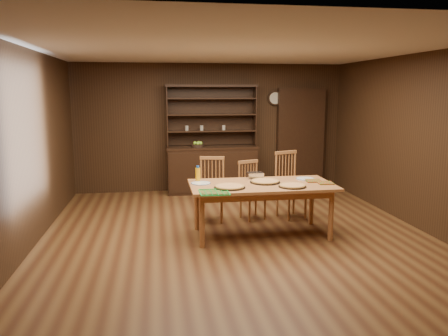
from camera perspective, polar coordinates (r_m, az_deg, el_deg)
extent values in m
plane|color=brown|center=(6.38, 1.62, -8.64)|extent=(6.00, 6.00, 0.00)
plane|color=silver|center=(6.08, 1.74, 15.30)|extent=(6.00, 6.00, 0.00)
plane|color=#341F10|center=(9.04, -1.79, 5.28)|extent=(5.50, 0.00, 5.50)
plane|color=#341F10|center=(3.23, 11.40, -3.34)|extent=(5.50, 0.00, 5.50)
plane|color=#341F10|center=(6.21, -24.14, 2.31)|extent=(0.00, 6.00, 6.00)
plane|color=#341F10|center=(7.12, 24.03, 3.18)|extent=(0.00, 6.00, 6.00)
cube|color=black|center=(8.90, -1.55, -0.31)|extent=(1.80, 0.50, 0.90)
cube|color=black|center=(8.83, -1.57, 2.69)|extent=(1.84, 0.52, 0.04)
cube|color=black|center=(9.00, -1.77, 6.86)|extent=(1.80, 0.02, 1.20)
cube|color=black|center=(8.78, -7.46, 6.70)|extent=(0.02, 0.32, 1.20)
cube|color=black|center=(9.00, 4.02, 6.84)|extent=(0.02, 0.32, 1.20)
cube|color=black|center=(8.84, -1.67, 10.69)|extent=(1.84, 0.34, 0.05)
cylinder|color=gray|center=(8.82, -4.88, 5.22)|extent=(0.07, 0.07, 0.10)
cylinder|color=gray|center=(8.84, -2.93, 5.25)|extent=(0.07, 0.07, 0.10)
cube|color=black|center=(9.39, 9.90, 3.78)|extent=(1.00, 0.18, 2.10)
cylinder|color=black|center=(9.24, 6.67, 9.05)|extent=(0.30, 0.04, 0.30)
cylinder|color=beige|center=(9.22, 6.71, 9.04)|extent=(0.24, 0.01, 0.24)
cube|color=#B5703F|center=(6.19, 4.94, -2.25)|extent=(2.02, 1.01, 0.04)
cylinder|color=#B5703F|center=(5.76, -2.89, -6.98)|extent=(0.07, 0.07, 0.71)
cylinder|color=#B5703F|center=(6.50, -3.59, -5.03)|extent=(0.07, 0.07, 0.71)
cylinder|color=#B5703F|center=(6.19, 13.80, -6.06)|extent=(0.07, 0.07, 0.71)
cylinder|color=#B5703F|center=(6.88, 11.36, -4.36)|extent=(0.07, 0.07, 0.71)
cube|color=#AE6E3B|center=(6.91, -1.61, -3.51)|extent=(0.48, 0.46, 0.04)
cylinder|color=#AE6E3B|center=(6.84, -2.99, -5.60)|extent=(0.04, 0.04, 0.41)
cylinder|color=#AE6E3B|center=(7.12, -2.82, -4.96)|extent=(0.04, 0.04, 0.41)
cylinder|color=#AE6E3B|center=(6.82, -0.33, -5.62)|extent=(0.04, 0.04, 0.41)
cylinder|color=#AE6E3B|center=(7.11, -0.26, -4.98)|extent=(0.04, 0.04, 0.41)
cube|color=#AE6E3B|center=(6.97, -1.56, 1.33)|extent=(0.40, 0.10, 0.05)
cube|color=#AE6E3B|center=(7.05, 3.79, -3.55)|extent=(0.49, 0.47, 0.04)
cylinder|color=#AE6E3B|center=(6.91, 3.35, -5.58)|extent=(0.03, 0.03, 0.37)
cylinder|color=#AE6E3B|center=(7.14, 2.18, -5.07)|extent=(0.03, 0.03, 0.37)
cylinder|color=#AE6E3B|center=(7.06, 5.37, -5.26)|extent=(0.03, 0.03, 0.37)
cylinder|color=#AE6E3B|center=(7.29, 4.16, -4.77)|extent=(0.03, 0.03, 0.37)
cube|color=#AE6E3B|center=(7.07, 3.16, 0.83)|extent=(0.36, 0.16, 0.05)
cube|color=#AE6E3B|center=(7.18, 8.83, -2.88)|extent=(0.56, 0.55, 0.04)
cylinder|color=#AE6E3B|center=(7.02, 8.47, -5.16)|extent=(0.04, 0.04, 0.43)
cylinder|color=#AE6E3B|center=(7.26, 6.96, -4.61)|extent=(0.04, 0.04, 0.43)
cylinder|color=#AE6E3B|center=(7.22, 10.61, -4.80)|extent=(0.04, 0.04, 0.43)
cylinder|color=#AE6E3B|center=(7.46, 9.08, -4.27)|extent=(0.04, 0.04, 0.43)
cube|color=#AE6E3B|center=(7.22, 8.09, 2.03)|extent=(0.41, 0.18, 0.05)
cylinder|color=black|center=(5.90, 0.75, -2.56)|extent=(0.43, 0.43, 0.01)
cylinder|color=tan|center=(5.90, 0.75, -2.41)|extent=(0.39, 0.39, 0.02)
torus|color=#B57C41|center=(5.90, 0.75, -2.41)|extent=(0.40, 0.40, 0.03)
cylinder|color=black|center=(6.03, 8.92, -2.41)|extent=(0.38, 0.38, 0.01)
cylinder|color=tan|center=(6.03, 8.93, -2.27)|extent=(0.35, 0.35, 0.02)
torus|color=#B57C41|center=(6.03, 8.93, -2.27)|extent=(0.36, 0.36, 0.03)
cylinder|color=black|center=(6.27, 5.39, -1.86)|extent=(0.44, 0.44, 0.01)
cylinder|color=tan|center=(6.27, 5.39, -1.72)|extent=(0.39, 0.39, 0.02)
torus|color=#B57C41|center=(6.27, 5.39, -1.72)|extent=(0.40, 0.40, 0.03)
cylinder|color=white|center=(6.16, -3.04, -2.01)|extent=(0.27, 0.27, 0.01)
torus|color=#35599F|center=(6.16, -3.04, -1.98)|extent=(0.28, 0.28, 0.01)
cylinder|color=white|center=(6.59, 10.53, -1.38)|extent=(0.26, 0.26, 0.01)
torus|color=#35599F|center=(6.59, 10.53, -1.36)|extent=(0.27, 0.27, 0.01)
cube|color=white|center=(6.54, 4.07, -0.98)|extent=(0.24, 0.17, 0.09)
cylinder|color=#FCA60D|center=(6.29, -3.43, -0.89)|extent=(0.07, 0.07, 0.20)
cylinder|color=#124298|center=(6.27, -3.44, 0.15)|extent=(0.04, 0.04, 0.03)
cube|color=#AE1D13|center=(6.34, 13.08, -1.91)|extent=(0.23, 0.23, 0.02)
cube|color=#AE1D13|center=(6.46, 11.62, -1.65)|extent=(0.24, 0.24, 0.02)
cylinder|color=black|center=(8.74, -3.48, 2.93)|extent=(0.26, 0.26, 0.06)
sphere|color=#8FD438|center=(8.73, -3.81, 3.25)|extent=(0.08, 0.08, 0.08)
sphere|color=#8FD438|center=(8.77, -3.31, 3.29)|extent=(0.08, 0.08, 0.08)
sphere|color=#8FD438|center=(8.68, -3.45, 3.22)|extent=(0.08, 0.08, 0.08)
sphere|color=#8FD438|center=(8.72, -3.08, 3.25)|extent=(0.08, 0.08, 0.08)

